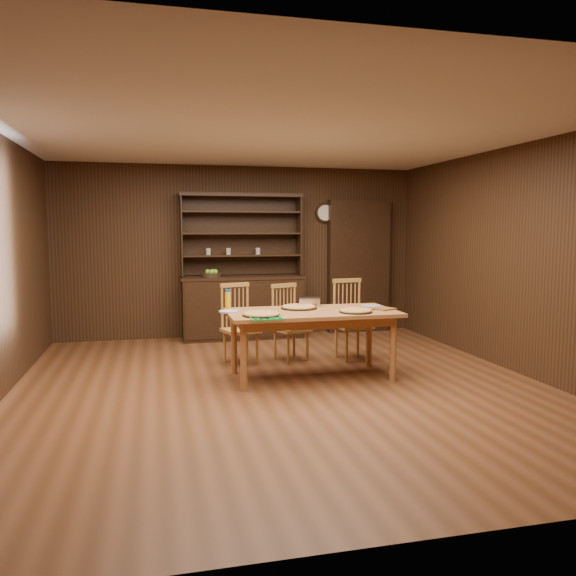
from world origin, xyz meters
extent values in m
plane|color=brown|center=(0.00, 0.00, 0.00)|extent=(6.00, 6.00, 0.00)
plane|color=silver|center=(0.00, 0.00, 2.60)|extent=(6.00, 6.00, 0.00)
plane|color=#3A2312|center=(0.00, 3.00, 1.30)|extent=(5.50, 0.00, 5.50)
plane|color=#3A2312|center=(0.00, -3.00, 1.30)|extent=(5.50, 0.00, 5.50)
plane|color=#3A2312|center=(2.75, 0.00, 1.30)|extent=(0.00, 6.00, 6.00)
cube|color=black|center=(0.00, 2.74, 0.45)|extent=(1.80, 0.50, 0.90)
cube|color=black|center=(0.00, 2.74, 0.92)|extent=(1.84, 0.52, 0.04)
cube|color=black|center=(0.00, 2.97, 1.55)|extent=(1.80, 0.02, 1.20)
cube|color=black|center=(-0.89, 2.82, 1.55)|extent=(0.02, 0.32, 1.20)
cube|color=black|center=(0.89, 2.82, 1.55)|extent=(0.02, 0.32, 1.20)
cube|color=black|center=(0.00, 2.82, 2.15)|extent=(1.84, 0.34, 0.05)
cylinder|color=#A99E8F|center=(-0.50, 2.82, 1.31)|extent=(0.07, 0.07, 0.10)
cylinder|color=#A99E8F|center=(-0.20, 2.82, 1.31)|extent=(0.07, 0.07, 0.10)
cube|color=black|center=(1.90, 2.90, 1.05)|extent=(1.00, 0.18, 2.10)
cylinder|color=black|center=(1.35, 2.96, 1.90)|extent=(0.30, 0.04, 0.30)
cylinder|color=#F0E7CC|center=(1.35, 2.94, 1.90)|extent=(0.24, 0.01, 0.24)
cube|color=#A16F38|center=(0.39, 0.31, 0.73)|extent=(1.86, 0.93, 0.04)
cylinder|color=#A16F38|center=(-0.42, -0.04, 0.35)|extent=(0.07, 0.07, 0.71)
cylinder|color=#A16F38|center=(-0.42, 0.66, 0.35)|extent=(0.07, 0.07, 0.71)
cylinder|color=#A16F38|center=(1.21, -0.04, 0.35)|extent=(0.07, 0.07, 0.71)
cylinder|color=#A16F38|center=(1.21, 0.66, 0.35)|extent=(0.07, 0.07, 0.71)
cube|color=#AC733B|center=(-0.28, 1.14, 0.41)|extent=(0.49, 0.48, 0.04)
cylinder|color=#AC733B|center=(-0.38, 0.96, 0.20)|extent=(0.03, 0.03, 0.39)
cylinder|color=#AC733B|center=(-0.46, 1.24, 0.20)|extent=(0.03, 0.03, 0.39)
cylinder|color=#AC733B|center=(-0.09, 1.05, 0.20)|extent=(0.03, 0.03, 0.39)
cylinder|color=#AC733B|center=(-0.17, 1.32, 0.20)|extent=(0.03, 0.03, 0.39)
cube|color=#AC733B|center=(-0.32, 1.30, 0.96)|extent=(0.38, 0.14, 0.05)
cube|color=#AC733B|center=(0.36, 1.15, 0.40)|extent=(0.51, 0.50, 0.04)
cylinder|color=#AC733B|center=(0.28, 0.96, 0.19)|extent=(0.03, 0.03, 0.38)
cylinder|color=#AC733B|center=(0.17, 1.22, 0.19)|extent=(0.03, 0.03, 0.38)
cylinder|color=#AC733B|center=(0.56, 1.08, 0.19)|extent=(0.03, 0.03, 0.38)
cylinder|color=#AC733B|center=(0.45, 1.33, 0.19)|extent=(0.03, 0.03, 0.38)
cube|color=#AC733B|center=(0.30, 1.29, 0.94)|extent=(0.36, 0.18, 0.05)
cube|color=#AC733B|center=(1.14, 1.05, 0.42)|extent=(0.46, 0.45, 0.04)
cylinder|color=#AC733B|center=(1.00, 0.88, 0.20)|extent=(0.04, 0.04, 0.40)
cylinder|color=#AC733B|center=(0.96, 1.17, 0.20)|extent=(0.04, 0.04, 0.40)
cylinder|color=#AC733B|center=(1.32, 0.92, 0.20)|extent=(0.04, 0.04, 0.40)
cylinder|color=#AC733B|center=(1.28, 1.21, 0.20)|extent=(0.04, 0.04, 0.40)
cube|color=#AC733B|center=(1.12, 1.21, 0.99)|extent=(0.40, 0.09, 0.05)
cylinder|color=black|center=(-0.22, 0.08, 0.76)|extent=(0.40, 0.40, 0.01)
cylinder|color=tan|center=(-0.22, 0.08, 0.77)|extent=(0.37, 0.37, 0.02)
torus|color=#CD9549|center=(-0.22, 0.08, 0.77)|extent=(0.37, 0.37, 0.03)
cylinder|color=black|center=(0.82, 0.08, 0.76)|extent=(0.36, 0.36, 0.01)
cylinder|color=tan|center=(0.82, 0.08, 0.77)|extent=(0.33, 0.33, 0.02)
torus|color=#CD9549|center=(0.82, 0.08, 0.77)|extent=(0.34, 0.34, 0.03)
cylinder|color=black|center=(0.30, 0.50, 0.76)|extent=(0.41, 0.41, 0.01)
cylinder|color=tan|center=(0.30, 0.50, 0.77)|extent=(0.37, 0.37, 0.02)
torus|color=#CD9549|center=(0.30, 0.50, 0.77)|extent=(0.38, 0.38, 0.03)
cylinder|color=silver|center=(-0.51, 0.42, 0.76)|extent=(0.23, 0.23, 0.01)
torus|color=#345E9C|center=(-0.51, 0.42, 0.76)|extent=(0.23, 0.23, 0.01)
cylinder|color=silver|center=(1.15, 0.47, 0.76)|extent=(0.24, 0.24, 0.01)
torus|color=#345E9C|center=(1.15, 0.47, 0.76)|extent=(0.24, 0.24, 0.01)
cube|color=white|center=(0.47, 0.69, 0.80)|extent=(0.28, 0.23, 0.10)
cylinder|color=#EAA80C|center=(-0.49, 0.66, 0.85)|extent=(0.06, 0.06, 0.19)
cylinder|color=#1345A1|center=(-0.49, 0.66, 0.96)|extent=(0.04, 0.04, 0.03)
cube|color=#B01423|center=(1.20, 0.22, 0.76)|extent=(0.29, 0.29, 0.02)
cube|color=#B01423|center=(1.04, 0.31, 0.76)|extent=(0.28, 0.28, 0.01)
cylinder|color=black|center=(-0.48, 2.69, 0.97)|extent=(0.30, 0.30, 0.06)
sphere|color=#89C334|center=(-0.53, 2.69, 1.02)|extent=(0.08, 0.08, 0.08)
sphere|color=#89C334|center=(-0.45, 2.72, 1.02)|extent=(0.08, 0.08, 0.08)
sphere|color=#89C334|center=(-0.48, 2.64, 1.02)|extent=(0.08, 0.08, 0.08)
sphere|color=#89C334|center=(-0.42, 2.67, 1.02)|extent=(0.08, 0.08, 0.08)
camera|label=1|loc=(-1.28, -5.58, 1.64)|focal=35.00mm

